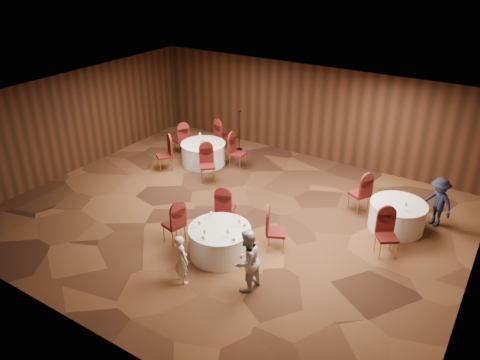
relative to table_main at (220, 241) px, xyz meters
The scene contains 15 objects.
ground 1.80m from the table_main, 115.87° to the left, with size 12.00×12.00×0.00m, color black.
room_shell 2.37m from the table_main, 115.87° to the left, with size 12.00×12.00×12.00m.
table_main is the anchor object (origin of this frame).
table_left 5.31m from the table_main, 130.74° to the left, with size 1.50×1.50×0.74m.
table_right 4.73m from the table_main, 46.92° to the left, with size 1.44×1.44×0.74m.
chairs_main 0.73m from the table_main, 114.68° to the left, with size 2.99×1.99×1.00m.
chairs_left 5.33m from the table_main, 130.97° to the left, with size 2.95×3.14×1.00m.
chairs_right 4.04m from the table_main, 48.02° to the left, with size 2.01×2.45×1.00m.
tabletop_main 0.50m from the table_main, 41.38° to the right, with size 1.08×1.10×0.22m.
tabletop_left 5.33m from the table_main, 130.72° to the left, with size 0.87×0.80×0.22m.
tabletop_right 4.74m from the table_main, 43.09° to the left, with size 0.08×0.08×0.22m.
mic_stand 6.50m from the table_main, 118.55° to the left, with size 0.24×0.24×1.46m.
woman_a 1.31m from the table_main, 95.91° to the right, with size 0.43×0.28×1.19m, color white.
woman_b 1.43m from the table_main, 30.69° to the right, with size 0.71×0.55×1.45m, color silver.
man_c 5.83m from the table_main, 45.98° to the left, with size 0.89×0.51×1.37m, color #151A31.
Camera 1 is at (6.17, -9.16, 6.70)m, focal length 35.00 mm.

